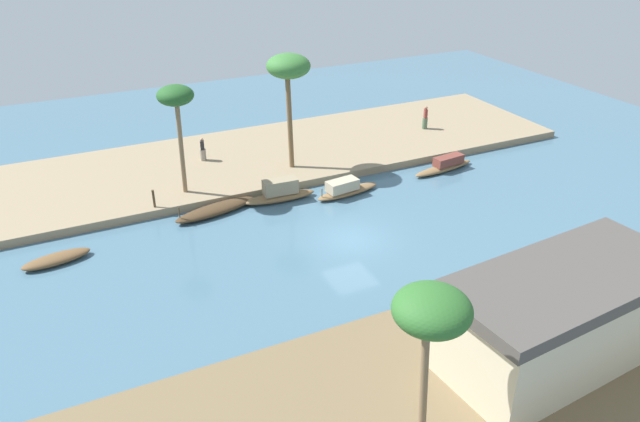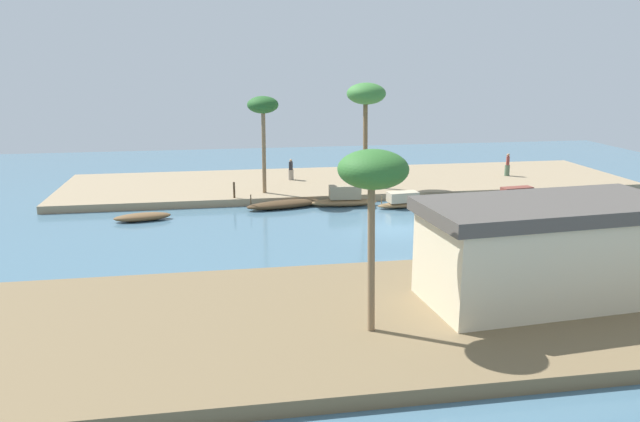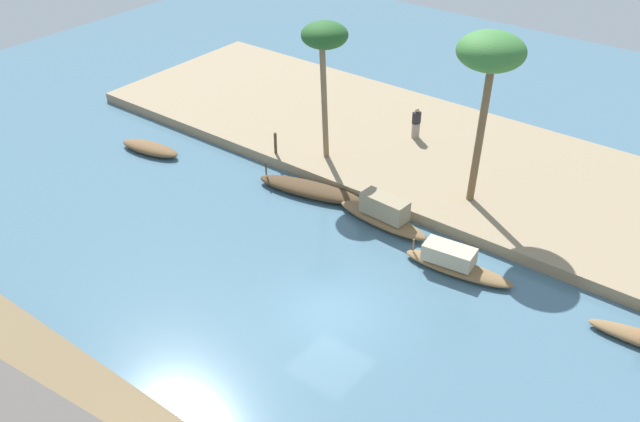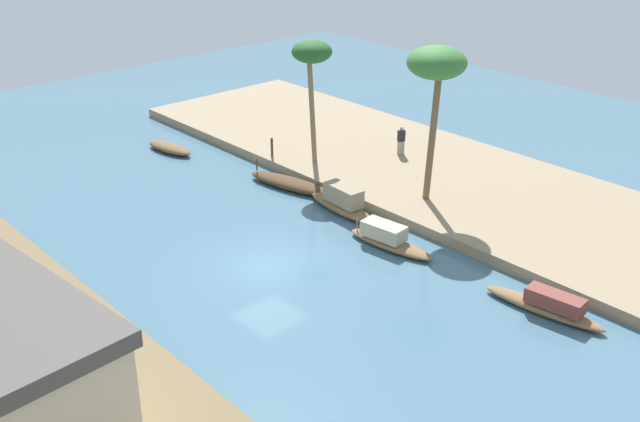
{
  "view_description": "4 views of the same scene",
  "coord_description": "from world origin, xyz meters",
  "views": [
    {
      "loc": [
        13.58,
        24.56,
        16.3
      ],
      "look_at": [
        1.07,
        -1.6,
        1.16
      ],
      "focal_mm": 34.18,
      "sensor_mm": 36.0,
      "label": 1
    },
    {
      "loc": [
        9.64,
        32.03,
        9.44
      ],
      "look_at": [
        3.89,
        -2.33,
        0.63
      ],
      "focal_mm": 34.06,
      "sensor_mm": 36.0,
      "label": 2
    },
    {
      "loc": [
        -11.66,
        15.73,
        16.88
      ],
      "look_at": [
        3.7,
        -4.14,
        0.77
      ],
      "focal_mm": 40.73,
      "sensor_mm": 36.0,
      "label": 3
    },
    {
      "loc": [
        -22.67,
        17.49,
        15.54
      ],
      "look_at": [
        1.36,
        -4.09,
        0.73
      ],
      "focal_mm": 43.92,
      "sensor_mm": 36.0,
      "label": 4
    }
  ],
  "objects": [
    {
      "name": "sampan_downstream_large",
      "position": [
        -9.88,
        -5.29,
        0.37
      ],
      "size": [
        4.86,
        1.45,
        0.96
      ],
      "rotation": [
        0.0,
        0.0,
        0.12
      ],
      "color": "brown",
      "rests_on": "river_water"
    },
    {
      "name": "palm_tree_left_far",
      "position": [
        6.69,
        -8.34,
        6.21
      ],
      "size": [
        2.06,
        2.06,
        6.52
      ],
      "color": "#7F6647",
      "rests_on": "riverbank_left"
    },
    {
      "name": "person_by_mooring",
      "position": [
        -12.46,
        -11.53,
        1.21
      ],
      "size": [
        0.48,
        0.48,
        1.76
      ],
      "rotation": [
        0.0,
        0.0,
        1.26
      ],
      "color": "#4C664C",
      "rests_on": "riverbank_left"
    },
    {
      "name": "mooring_post",
      "position": [
        8.78,
        -7.26,
        1.03
      ],
      "size": [
        0.14,
        0.14,
        1.06
      ],
      "primitive_type": "cylinder",
      "color": "#4C3823",
      "rests_on": "riverbank_left"
    },
    {
      "name": "sampan_midstream",
      "position": [
        5.63,
        -5.91,
        0.26
      ],
      "size": [
        5.18,
        2.26,
        1.09
      ],
      "rotation": [
        0.0,
        0.0,
        0.21
      ],
      "color": "#47331E",
      "rests_on": "river_water"
    },
    {
      "name": "palm_tree_right_tall",
      "position": [
        4.81,
        13.47,
        5.86
      ],
      "size": [
        2.3,
        2.3,
        6.12
      ],
      "color": "#7F6647",
      "rests_on": "riverbank_right"
    },
    {
      "name": "person_on_near_bank",
      "position": [
        4.37,
        -12.75,
        1.13
      ],
      "size": [
        0.51,
        0.51,
        1.58
      ],
      "rotation": [
        0.0,
        0.0,
        1.22
      ],
      "color": "gray",
      "rests_on": "riverbank_left"
    },
    {
      "name": "palm_tree_left_near",
      "position": [
        -0.54,
        -9.4,
        6.86
      ],
      "size": [
        2.71,
        2.71,
        7.3
      ],
      "color": "brown",
      "rests_on": "riverbank_left"
    },
    {
      "name": "river_water",
      "position": [
        0.0,
        0.0,
        0.0
      ],
      "size": [
        66.28,
        66.28,
        0.0
      ],
      "primitive_type": "plane",
      "color": "#476B7F",
      "rests_on": "ground"
    },
    {
      "name": "sampan_near_left_bank",
      "position": [
        -2.21,
        -4.84,
        0.4
      ],
      "size": [
        4.39,
        1.55,
        1.04
      ],
      "rotation": [
        0.0,
        0.0,
        0.12
      ],
      "color": "brown",
      "rests_on": "river_water"
    },
    {
      "name": "sampan_open_hull",
      "position": [
        1.69,
        -5.84,
        0.52
      ],
      "size": [
        4.44,
        1.27,
        1.37
      ],
      "rotation": [
        0.0,
        0.0,
        -0.06
      ],
      "color": "brown",
      "rests_on": "river_water"
    },
    {
      "name": "riverbank_right",
      "position": [
        0.0,
        12.19,
        0.25
      ],
      "size": [
        41.89,
        10.8,
        0.5
      ],
      "primitive_type": "cube",
      "color": "brown",
      "rests_on": "ground"
    },
    {
      "name": "sampan_with_tall_canopy",
      "position": [
        14.32,
        -4.21,
        0.23
      ],
      "size": [
        3.43,
        1.56,
        0.47
      ],
      "rotation": [
        0.0,
        0.0,
        0.16
      ],
      "color": "brown",
      "rests_on": "river_water"
    },
    {
      "name": "riverside_building",
      "position": [
        -2.3,
        12.04,
        2.44
      ],
      "size": [
        9.84,
        5.05,
        3.83
      ],
      "rotation": [
        0.0,
        0.0,
        0.08
      ],
      "color": "beige",
      "rests_on": "riverbank_right"
    },
    {
      "name": "riverbank_left",
      "position": [
        0.0,
        -12.19,
        0.25
      ],
      "size": [
        41.89,
        10.8,
        0.5
      ],
      "primitive_type": "cube",
      "color": "#937F60",
      "rests_on": "ground"
    }
  ]
}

